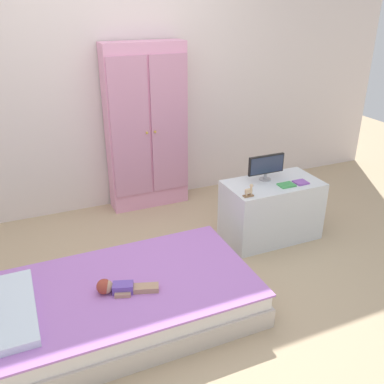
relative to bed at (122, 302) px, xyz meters
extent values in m
cube|color=tan|center=(0.41, 0.19, -0.14)|extent=(10.00, 10.00, 0.02)
cube|color=silver|center=(0.41, 1.76, 1.22)|extent=(6.40, 0.05, 2.70)
cube|color=beige|center=(0.00, 0.00, -0.06)|extent=(1.76, 0.98, 0.14)
cube|color=silver|center=(0.00, 0.00, 0.07)|extent=(1.72, 0.94, 0.10)
cube|color=#B270C6|center=(0.00, 0.00, 0.12)|extent=(1.75, 0.97, 0.02)
cube|color=silver|center=(-0.68, 0.00, 0.16)|extent=(0.32, 0.70, 0.05)
cube|color=#6B4CB2|center=(0.00, -0.07, 0.16)|extent=(0.15, 0.12, 0.06)
cube|color=tan|center=(0.14, -0.10, 0.15)|extent=(0.16, 0.08, 0.04)
cube|color=tan|center=(0.13, -0.13, 0.15)|extent=(0.16, 0.08, 0.04)
cube|color=tan|center=(0.02, -0.02, 0.14)|extent=(0.10, 0.06, 0.03)
cube|color=tan|center=(-0.02, -0.12, 0.14)|extent=(0.10, 0.06, 0.03)
sphere|color=tan|center=(-0.10, -0.04, 0.18)|extent=(0.09, 0.09, 0.09)
sphere|color=#9E3D2D|center=(-0.11, -0.03, 0.18)|extent=(0.10, 0.10, 0.10)
cube|color=#E599BC|center=(0.71, 1.60, 0.68)|extent=(0.77, 0.23, 1.61)
cube|color=#C986A6|center=(0.52, 1.47, 0.72)|extent=(0.36, 0.02, 1.32)
cube|color=#C986A6|center=(0.91, 1.47, 0.72)|extent=(0.36, 0.02, 1.32)
sphere|color=gold|center=(0.67, 1.45, 0.68)|extent=(0.02, 0.02, 0.02)
sphere|color=gold|center=(0.75, 1.45, 0.68)|extent=(0.02, 0.02, 0.02)
cube|color=silver|center=(1.49, 0.52, 0.13)|extent=(0.82, 0.45, 0.53)
cylinder|color=#99999E|center=(1.46, 0.60, 0.40)|extent=(0.10, 0.10, 0.01)
cylinder|color=#99999E|center=(1.46, 0.60, 0.43)|extent=(0.02, 0.02, 0.05)
cube|color=black|center=(1.46, 0.60, 0.54)|extent=(0.34, 0.02, 0.16)
cube|color=#28334C|center=(1.46, 0.59, 0.54)|extent=(0.32, 0.01, 0.14)
cube|color=#8E6642|center=(1.15, 0.38, 0.40)|extent=(0.08, 0.01, 0.01)
cube|color=#8E6642|center=(1.15, 0.35, 0.40)|extent=(0.08, 0.01, 0.01)
cube|color=#D1B289|center=(1.15, 0.36, 0.44)|extent=(0.06, 0.02, 0.03)
cylinder|color=#D1B289|center=(1.17, 0.37, 0.42)|extent=(0.01, 0.01, 0.02)
cylinder|color=#D1B289|center=(1.17, 0.36, 0.42)|extent=(0.01, 0.01, 0.02)
cylinder|color=#D1B289|center=(1.13, 0.37, 0.42)|extent=(0.01, 0.01, 0.02)
cylinder|color=#D1B289|center=(1.13, 0.36, 0.42)|extent=(0.01, 0.01, 0.02)
cylinder|color=#D1B289|center=(1.18, 0.36, 0.47)|extent=(0.02, 0.02, 0.02)
sphere|color=#D1B289|center=(1.18, 0.36, 0.49)|extent=(0.03, 0.03, 0.03)
cube|color=#429E51|center=(1.55, 0.42, 0.40)|extent=(0.13, 0.10, 0.01)
cube|color=#8E51B2|center=(1.70, 0.42, 0.40)|extent=(0.11, 0.10, 0.01)
camera|label=1|loc=(-0.46, -2.24, 1.83)|focal=39.56mm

